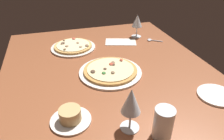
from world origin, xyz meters
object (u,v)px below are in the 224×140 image
at_px(pizza_main, 111,71).
at_px(side_plate, 216,95).
at_px(pizza_side, 73,47).
at_px(water_glass, 163,125).
at_px(spoon, 151,40).
at_px(wine_glass_near, 131,102).
at_px(paper_menu, 121,42).
at_px(ramekin_on_saucer, 70,117).
at_px(wine_glass_far, 137,22).

distance_m(pizza_main, side_plate, 0.50).
xyz_separation_m(pizza_side, side_plate, (-0.67, -0.54, -0.01)).
height_order(water_glass, spoon, water_glass).
height_order(pizza_main, water_glass, water_glass).
height_order(pizza_side, wine_glass_near, wine_glass_near).
distance_m(wine_glass_near, water_glass, 0.13).
distance_m(side_plate, spoon, 0.65).
relative_size(side_plate, paper_menu, 0.80).
bearing_deg(side_plate, pizza_main, 50.76).
bearing_deg(pizza_main, ramekin_on_saucer, 140.20).
distance_m(pizza_side, spoon, 0.53).
height_order(pizza_main, ramekin_on_saucer, ramekin_on_saucer).
xyz_separation_m(wine_glass_far, water_glass, (-0.88, 0.26, -0.06)).
xyz_separation_m(side_plate, paper_menu, (0.68, 0.21, -0.00)).
height_order(side_plate, spoon, spoon).
height_order(water_glass, side_plate, water_glass).
xyz_separation_m(pizza_side, wine_glass_near, (-0.74, -0.11, 0.11)).
height_order(wine_glass_near, side_plate, wine_glass_near).
xyz_separation_m(water_glass, spoon, (0.78, -0.33, -0.05)).
xyz_separation_m(wine_glass_far, spoon, (-0.10, -0.07, -0.11)).
relative_size(pizza_main, spoon, 3.24).
height_order(ramekin_on_saucer, wine_glass_far, wine_glass_far).
height_order(wine_glass_far, spoon, wine_glass_far).
bearing_deg(wine_glass_far, paper_menu, 114.10).
height_order(pizza_main, spoon, pizza_main).
height_order(ramekin_on_saucer, water_glass, water_glass).
xyz_separation_m(side_plate, spoon, (0.65, 0.00, 0.00)).
height_order(wine_glass_near, water_glass, wine_glass_near).
bearing_deg(ramekin_on_saucer, wine_glass_near, -115.08).
distance_m(ramekin_on_saucer, paper_menu, 0.78).
distance_m(wine_glass_near, spoon, 0.84).
relative_size(pizza_side, wine_glass_far, 1.75).
bearing_deg(wine_glass_far, pizza_side, 98.47).
relative_size(ramekin_on_saucer, water_glass, 1.29).
bearing_deg(paper_menu, wine_glass_far, -48.65).
bearing_deg(water_glass, ramekin_on_saucer, 61.11).
bearing_deg(spoon, ramekin_on_saucer, 134.65).
height_order(wine_glass_far, water_glass, wine_glass_far).
bearing_deg(side_plate, water_glass, 111.74).
relative_size(pizza_main, ramekin_on_saucer, 2.09).
relative_size(wine_glass_near, water_glass, 1.44).
height_order(pizza_side, side_plate, pizza_side).
bearing_deg(paper_menu, spoon, -82.13).
height_order(pizza_side, water_glass, water_glass).
relative_size(pizza_side, paper_menu, 1.37).
relative_size(water_glass, paper_menu, 0.58).
relative_size(pizza_main, pizza_side, 1.15).
distance_m(pizza_main, ramekin_on_saucer, 0.38).
xyz_separation_m(ramekin_on_saucer, paper_menu, (0.65, -0.42, -0.02)).
bearing_deg(paper_menu, ramekin_on_saucer, 164.80).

